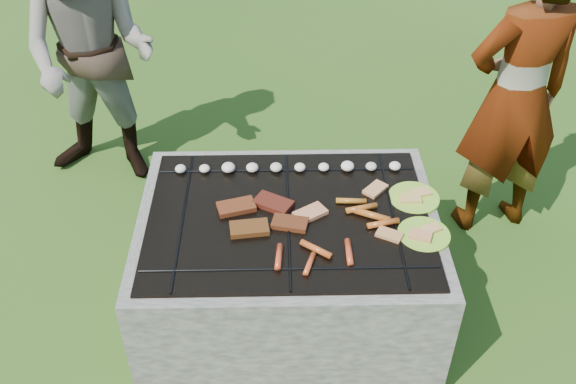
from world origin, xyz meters
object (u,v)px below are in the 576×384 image
(fire_pit, at_px, (288,269))
(plate_near, at_px, (424,234))
(cook, at_px, (516,97))
(bystander, at_px, (91,55))
(plate_far, at_px, (414,198))

(fire_pit, xyz_separation_m, plate_near, (0.56, -0.13, 0.33))
(cook, height_order, bystander, cook)
(bystander, bearing_deg, cook, -0.90)
(plate_far, relative_size, plate_near, 1.01)
(fire_pit, relative_size, plate_far, 4.48)
(plate_near, bearing_deg, plate_far, 89.93)
(plate_far, height_order, bystander, bystander)
(fire_pit, xyz_separation_m, cook, (1.14, 0.65, 0.52))
(plate_far, relative_size, cook, 0.18)
(plate_far, xyz_separation_m, plate_near, (-0.00, -0.24, -0.00))
(fire_pit, relative_size, bystander, 0.82)
(fire_pit, height_order, bystander, bystander)
(fire_pit, relative_size, cook, 0.82)
(fire_pit, distance_m, bystander, 1.65)
(plate_near, relative_size, cook, 0.18)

